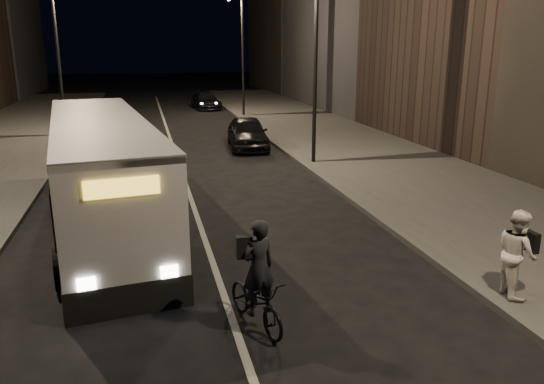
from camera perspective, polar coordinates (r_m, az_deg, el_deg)
ground at (r=10.55m, az=-4.56°, el=-12.79°), size 180.00×180.00×0.00m
sidewalk_right at (r=25.68m, az=9.25°, el=4.34°), size 7.00×70.00×0.16m
streetlight_right_mid at (r=22.23m, az=4.08°, el=16.48°), size 1.20×0.44×8.12m
streetlight_right_far at (r=37.79m, az=-3.60°, el=16.12°), size 1.20×0.44×8.12m
streetlight_left_far at (r=31.43m, az=-21.70°, el=15.20°), size 1.20×0.44×8.12m
city_bus at (r=15.52m, az=-17.80°, el=2.42°), size 3.87×11.57×3.06m
cyclist_on_bicycle at (r=9.72m, az=-1.65°, el=-10.67°), size 1.17×1.95×2.12m
pedestrian_woman at (r=11.56m, az=24.84°, el=-5.97°), size 0.82×0.97×1.77m
car_near at (r=26.42m, az=-2.65°, el=6.38°), size 2.25×4.72×1.56m
car_mid at (r=34.06m, az=-16.62°, el=7.60°), size 1.60×3.95×1.28m
car_far at (r=43.32m, az=-7.13°, el=9.72°), size 2.23×4.62×1.30m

